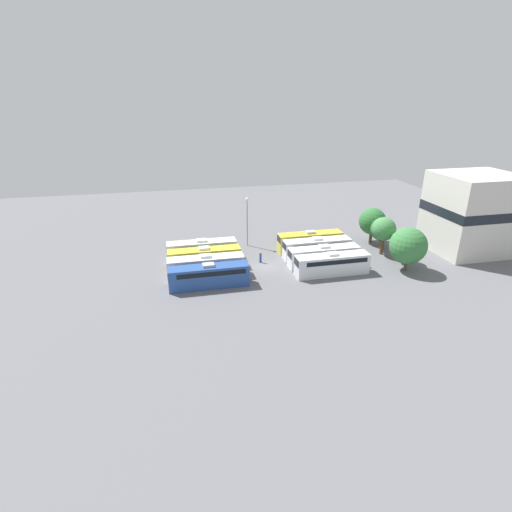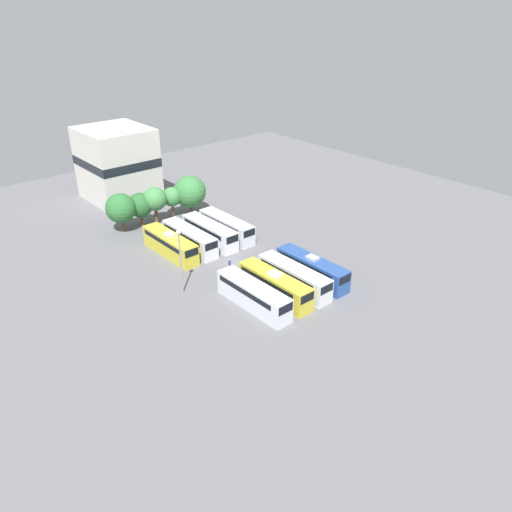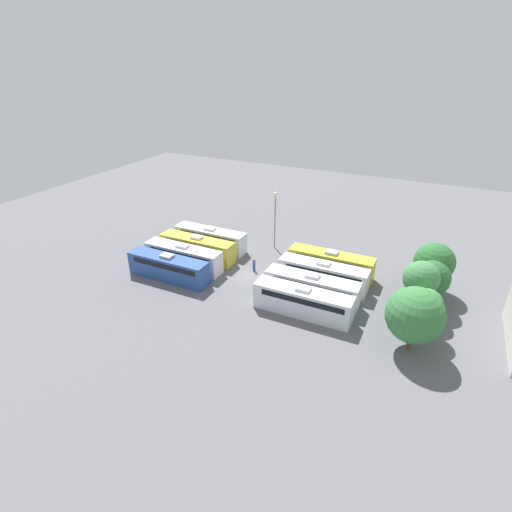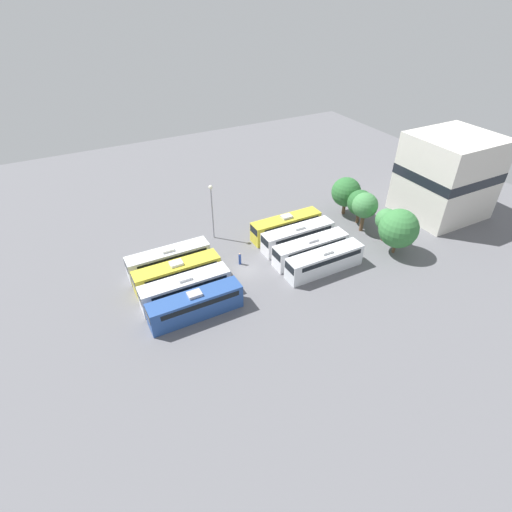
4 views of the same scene
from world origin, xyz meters
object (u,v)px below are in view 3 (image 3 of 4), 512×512
Objects in this scene: bus_1 at (198,247)px; worker_person at (254,265)px; light_pole at (275,211)px; tree_1 at (432,278)px; tree_2 at (421,279)px; bus_7 at (303,301)px; bus_6 at (312,287)px; bus_5 at (323,274)px; tree_4 at (415,315)px; bus_2 at (184,256)px; tree_0 at (434,262)px; bus_3 at (169,267)px; bus_0 at (210,238)px; tree_3 at (426,305)px; bus_4 at (331,263)px.

bus_1 reaches higher than worker_person.
light_pole is 23.49m from tree_1.
bus_7 is at bearing -62.78° from tree_2.
bus_5 is at bearing 176.60° from bus_6.
bus_5 is 14.12m from tree_4.
bus_2 and bus_7 have the same top height.
tree_0 is at bearing -178.75° from tree_1.
bus_7 is at bearing 90.17° from bus_3.
tree_4 is at bearing 75.54° from bus_1.
bus_1 is 1.75× the size of tree_2.
bus_0 is at bearing -99.99° from bus_5.
tree_3 is (1.19, 12.45, 1.87)m from bus_6.
bus_0 and bus_6 have the same top height.
bus_3 is 11.33m from worker_person.
bus_1 is 29.90m from tree_2.
worker_person is (-6.76, -9.43, -0.86)m from bus_7.
bus_6 is 1.75× the size of tree_2.
light_pole is at bearing -106.75° from tree_1.
bus_6 is 13.53m from tree_1.
bus_1 is 8.98m from worker_person.
tree_3 reaches higher than bus_7.
bus_5 is at bearing 110.42° from bus_3.
bus_1 is (3.53, 0.03, 0.00)m from bus_0.
tree_2 reaches higher than tree_1.
tree_4 is at bearing 53.52° from light_pole.
tree_1 is (-1.44, 30.82, 1.89)m from bus_1.
bus_5 is (3.35, -0.04, 0.00)m from bus_4.
bus_2 reaches higher than worker_person.
tree_0 reaches higher than tree_1.
bus_3 is at bearing -78.78° from tree_2.
bus_7 is (3.34, 18.47, 0.00)m from bus_2.
tree_0 is (-1.32, 12.18, 2.27)m from bus_4.
bus_0 is 1.65× the size of tree_4.
tree_3 is (4.70, 21.83, 2.73)m from worker_person.
bus_4 is 1.75× the size of tree_0.
tree_4 is at bearing 69.43° from bus_0.
tree_2 is at bearing 117.22° from bus_7.
bus_7 is at bearing -1.14° from bus_4.
bus_4 is 10.23m from bus_7.
bus_3 is 19.85m from bus_5.
tree_0 is at bearing -179.85° from tree_3.
tree_4 is at bearing -5.46° from tree_1.
bus_0 is 1.00× the size of bus_5.
bus_1 is 1.00× the size of bus_2.
bus_3 is 21.29m from bus_4.
tree_4 is (7.72, 29.95, 2.32)m from bus_1.
tree_1 is at bearing 122.91° from bus_7.
bus_2 is at bearing -100.25° from bus_7.
bus_2 is 30.96m from tree_3.
bus_5 is 1.75× the size of tree_2.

